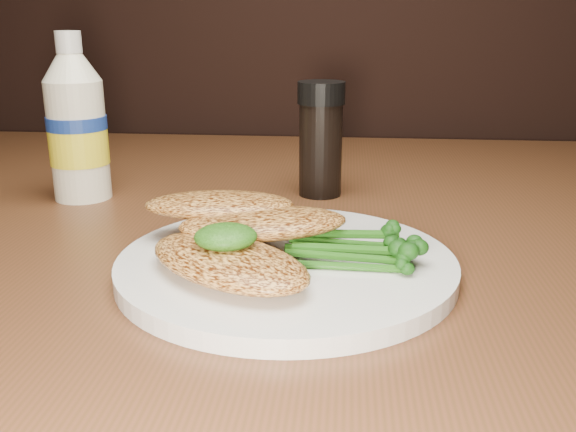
{
  "coord_description": "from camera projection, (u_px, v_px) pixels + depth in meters",
  "views": [
    {
      "loc": [
        0.13,
        0.47,
        0.93
      ],
      "look_at": [
        0.09,
        0.92,
        0.79
      ],
      "focal_mm": 39.43,
      "sensor_mm": 36.0,
      "label": 1
    }
  ],
  "objects": [
    {
      "name": "chicken_front",
      "position": [
        228.0,
        261.0,
        0.43
      ],
      "size": [
        0.15,
        0.14,
        0.02
      ],
      "primitive_type": "ellipsoid",
      "rotation": [
        0.0,
        0.0,
        -0.66
      ],
      "color": "#E29A47",
      "rests_on": "plate"
    },
    {
      "name": "chicken_back",
      "position": [
        219.0,
        205.0,
        0.5
      ],
      "size": [
        0.12,
        0.07,
        0.02
      ],
      "primitive_type": "ellipsoid",
      "rotation": [
        0.0,
        0.0,
        0.1
      ],
      "color": "#E29A47",
      "rests_on": "plate"
    },
    {
      "name": "plate",
      "position": [
        286.0,
        265.0,
        0.46
      ],
      "size": [
        0.25,
        0.25,
        0.01
      ],
      "primitive_type": "cylinder",
      "color": "white",
      "rests_on": "dining_table"
    },
    {
      "name": "mayo_bottle",
      "position": [
        76.0,
        117.0,
        0.63
      ],
      "size": [
        0.07,
        0.07,
        0.17
      ],
      "primitive_type": null,
      "rotation": [
        0.0,
        0.0,
        -0.18
      ],
      "color": "#F2ECCD",
      "rests_on": "dining_table"
    },
    {
      "name": "pesto_front",
      "position": [
        226.0,
        237.0,
        0.43
      ],
      "size": [
        0.05,
        0.05,
        0.02
      ],
      "primitive_type": "ellipsoid",
      "rotation": [
        0.0,
        0.0,
        0.22
      ],
      "color": "#103307",
      "rests_on": "chicken_front"
    },
    {
      "name": "broccolini_bundle",
      "position": [
        349.0,
        246.0,
        0.46
      ],
      "size": [
        0.14,
        0.12,
        0.02
      ],
      "primitive_type": null,
      "rotation": [
        0.0,
        0.0,
        -0.31
      ],
      "color": "#205913",
      "rests_on": "plate"
    },
    {
      "name": "pepper_grinder",
      "position": [
        321.0,
        140.0,
        0.65
      ],
      "size": [
        0.06,
        0.06,
        0.12
      ],
      "primitive_type": null,
      "rotation": [
        0.0,
        0.0,
        0.15
      ],
      "color": "black",
      "rests_on": "dining_table"
    },
    {
      "name": "chicken_mid",
      "position": [
        264.0,
        223.0,
        0.48
      ],
      "size": [
        0.14,
        0.1,
        0.02
      ],
      "primitive_type": "ellipsoid",
      "rotation": [
        0.0,
        0.0,
        0.28
      ],
      "color": "#E29A47",
      "rests_on": "plate"
    }
  ]
}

